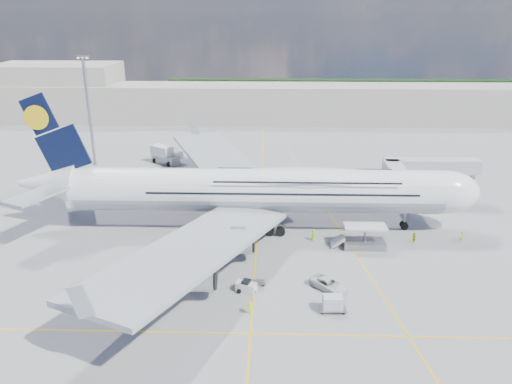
{
  "coord_description": "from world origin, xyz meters",
  "views": [
    {
      "loc": [
        2.08,
        -68.43,
        35.46
      ],
      "look_at": [
        -0.19,
        8.0,
        7.17
      ],
      "focal_mm": 35.0,
      "sensor_mm": 36.0,
      "label": 1
    }
  ],
  "objects_px": {
    "cone_wing_left_inner": "(205,202)",
    "cone_wing_right_outer": "(128,280)",
    "crew_wing": "(133,277)",
    "crew_tug": "(250,308)",
    "service_van": "(329,284)",
    "dolly_row_c": "(185,265)",
    "cargo_loader": "(363,240)",
    "dolly_back": "(87,282)",
    "airliner": "(259,190)",
    "cone_wing_right_inner": "(209,277)",
    "light_mast": "(89,110)",
    "dolly_row_a": "(159,282)",
    "dolly_nose_near": "(255,282)",
    "baggage_tug": "(246,286)",
    "dolly_row_b": "(159,283)",
    "cone_wing_left_outer": "(171,188)",
    "crew_van": "(313,235)",
    "crew_loader": "(414,238)",
    "cone_tail": "(83,207)",
    "dolly_nose_far": "(333,303)",
    "catering_truck_outer": "(165,155)",
    "cone_nose": "(424,210)",
    "catering_truck_inner": "(211,192)",
    "crew_nose": "(462,237)"
  },
  "relations": [
    {
      "from": "cone_wing_left_inner",
      "to": "cone_wing_right_outer",
      "type": "distance_m",
      "value": 30.46
    },
    {
      "from": "crew_wing",
      "to": "crew_tug",
      "type": "xyz_separation_m",
      "value": [
        16.28,
        -7.15,
        0.04
      ]
    },
    {
      "from": "service_van",
      "to": "dolly_row_c",
      "type": "bearing_deg",
      "value": 120.43
    },
    {
      "from": "cargo_loader",
      "to": "dolly_back",
      "type": "height_order",
      "value": "cargo_loader"
    },
    {
      "from": "airliner",
      "to": "cone_wing_right_inner",
      "type": "xyz_separation_m",
      "value": [
        -6.58,
        -17.8,
        -6.56
      ]
    },
    {
      "from": "dolly_row_c",
      "to": "crew_wing",
      "type": "xyz_separation_m",
      "value": [
        -6.37,
        -4.3,
        0.47
      ]
    },
    {
      "from": "dolly_row_c",
      "to": "service_van",
      "type": "bearing_deg",
      "value": 1.68
    },
    {
      "from": "light_mast",
      "to": "dolly_row_a",
      "type": "height_order",
      "value": "light_mast"
    },
    {
      "from": "cargo_loader",
      "to": "dolly_nose_near",
      "type": "xyz_separation_m",
      "value": [
        -16.59,
        -11.84,
        -0.96
      ]
    },
    {
      "from": "cone_wing_right_inner",
      "to": "cargo_loader",
      "type": "bearing_deg",
      "value": 24.8
    },
    {
      "from": "dolly_back",
      "to": "baggage_tug",
      "type": "height_order",
      "value": "baggage_tug"
    },
    {
      "from": "dolly_nose_near",
      "to": "cone_wing_left_inner",
      "type": "xyz_separation_m",
      "value": [
        -10.76,
        29.82,
        0.0
      ]
    },
    {
      "from": "airliner",
      "to": "dolly_row_b",
      "type": "distance_m",
      "value": 24.92
    },
    {
      "from": "cone_wing_left_inner",
      "to": "cone_wing_left_outer",
      "type": "distance_m",
      "value": 10.96
    },
    {
      "from": "crew_van",
      "to": "crew_loader",
      "type": "bearing_deg",
      "value": -122.59
    },
    {
      "from": "cone_wing_left_outer",
      "to": "cone_tail",
      "type": "distance_m",
      "value": 18.21
    },
    {
      "from": "cargo_loader",
      "to": "service_van",
      "type": "xyz_separation_m",
      "value": [
        -6.71,
        -12.86,
        -0.49
      ]
    },
    {
      "from": "light_mast",
      "to": "service_van",
      "type": "relative_size",
      "value": 4.65
    },
    {
      "from": "baggage_tug",
      "to": "cone_tail",
      "type": "bearing_deg",
      "value": 158.31
    },
    {
      "from": "dolly_nose_far",
      "to": "catering_truck_outer",
      "type": "distance_m",
      "value": 70.19
    },
    {
      "from": "crew_wing",
      "to": "cone_wing_left_inner",
      "type": "xyz_separation_m",
      "value": [
        5.99,
        29.75,
        -0.5
      ]
    },
    {
      "from": "crew_van",
      "to": "crew_tug",
      "type": "bearing_deg",
      "value": 125.77
    },
    {
      "from": "cone_wing_left_outer",
      "to": "baggage_tug",
      "type": "bearing_deg",
      "value": -65.95
    },
    {
      "from": "crew_loader",
      "to": "cone_nose",
      "type": "height_order",
      "value": "crew_loader"
    },
    {
      "from": "service_van",
      "to": "dolly_back",
      "type": "bearing_deg",
      "value": 134.85
    },
    {
      "from": "crew_wing",
      "to": "cone_tail",
      "type": "height_order",
      "value": "crew_wing"
    },
    {
      "from": "dolly_row_a",
      "to": "catering_truck_inner",
      "type": "bearing_deg",
      "value": 88.42
    },
    {
      "from": "cargo_loader",
      "to": "cone_wing_left_outer",
      "type": "distance_m",
      "value": 43.56
    },
    {
      "from": "dolly_nose_far",
      "to": "cone_wing_left_inner",
      "type": "xyz_separation_m",
      "value": [
        -20.53,
        35.97,
        -0.83
      ]
    },
    {
      "from": "catering_truck_outer",
      "to": "crew_nose",
      "type": "xyz_separation_m",
      "value": [
        56.29,
        -41.46,
        -1.19
      ]
    },
    {
      "from": "baggage_tug",
      "to": "crew_loader",
      "type": "bearing_deg",
      "value": 50.01
    },
    {
      "from": "dolly_row_c",
      "to": "cone_nose",
      "type": "height_order",
      "value": "cone_nose"
    },
    {
      "from": "dolly_nose_far",
      "to": "catering_truck_inner",
      "type": "height_order",
      "value": "catering_truck_inner"
    },
    {
      "from": "airliner",
      "to": "catering_truck_inner",
      "type": "relative_size",
      "value": 10.37
    },
    {
      "from": "crew_tug",
      "to": "cone_wing_left_inner",
      "type": "height_order",
      "value": "crew_tug"
    },
    {
      "from": "airliner",
      "to": "cone_nose",
      "type": "relative_size",
      "value": 128.69
    },
    {
      "from": "airliner",
      "to": "cone_wing_left_outer",
      "type": "relative_size",
      "value": 128.92
    },
    {
      "from": "catering_truck_outer",
      "to": "cone_wing_right_outer",
      "type": "relative_size",
      "value": 13.57
    },
    {
      "from": "service_van",
      "to": "dolly_nose_near",
      "type": "bearing_deg",
      "value": 129.43
    },
    {
      "from": "dolly_nose_near",
      "to": "baggage_tug",
      "type": "distance_m",
      "value": 2.26
    },
    {
      "from": "dolly_nose_far",
      "to": "cone_wing_left_inner",
      "type": "relative_size",
      "value": 5.45
    },
    {
      "from": "dolly_back",
      "to": "dolly_nose_near",
      "type": "distance_m",
      "value": 23.05
    },
    {
      "from": "crew_nose",
      "to": "cone_wing_right_inner",
      "type": "relative_size",
      "value": 2.68
    },
    {
      "from": "crew_van",
      "to": "cone_wing_left_inner",
      "type": "relative_size",
      "value": 3.15
    },
    {
      "from": "crew_van",
      "to": "cone_wing_right_outer",
      "type": "relative_size",
      "value": 3.31
    },
    {
      "from": "crew_wing",
      "to": "cone_tail",
      "type": "bearing_deg",
      "value": 59.82
    },
    {
      "from": "dolly_row_a",
      "to": "crew_loader",
      "type": "relative_size",
      "value": 1.45
    },
    {
      "from": "airliner",
      "to": "service_van",
      "type": "xyz_separation_m",
      "value": [
        9.84,
        -19.97,
        -6.11
      ]
    },
    {
      "from": "cargo_loader",
      "to": "service_van",
      "type": "relative_size",
      "value": 1.56
    },
    {
      "from": "cone_nose",
      "to": "cone_wing_right_inner",
      "type": "bearing_deg",
      "value": -145.33
    }
  ]
}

